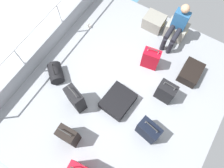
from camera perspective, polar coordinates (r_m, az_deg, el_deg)
The scene contains 16 objects.
ground_plane at distance 4.98m, azimuth 2.71°, elevation -2.81°, with size 4.40×5.20×0.06m, color gray.
gunwale_port at distance 5.51m, azimuth -17.19°, elevation 9.55°, with size 0.06×5.20×0.45m, color gray.
railing_port at distance 5.07m, azimuth -18.94°, elevation 12.90°, with size 0.04×4.20×1.02m.
sea_wake at distance 6.78m, azimuth -25.13°, elevation 11.83°, with size 12.00×12.00×0.01m.
cargo_crate_0 at distance 5.88m, azimuth 11.21°, elevation 16.09°, with size 0.55×0.43×0.36m.
cargo_crate_1 at distance 5.81m, azimuth 16.86°, elevation 13.67°, with size 0.54×0.39×0.42m.
passenger_seated at distance 5.39m, azimuth 17.14°, elevation 14.80°, with size 0.34×0.66×1.12m.
suitcase_1 at distance 5.09m, azimuth 10.34°, elevation 6.68°, with size 0.43×0.28×0.70m.
suitcase_2 at distance 4.47m, azimuth -11.61°, elevation -13.49°, with size 0.39×0.27×0.74m.
suitcase_3 at distance 4.60m, azimuth -9.74°, elevation -3.96°, with size 0.47×0.35×0.84m.
suitcase_4 at distance 4.76m, azimuth 1.61°, elevation -4.62°, with size 0.65×0.75×0.25m.
suitcase_5 at distance 5.35m, azimuth 20.40°, elevation 2.91°, with size 0.43×0.61×0.27m.
suitcase_6 at distance 4.81m, azimuth 14.23°, elevation -2.07°, with size 0.40×0.27×0.69m.
suitcase_7 at distance 4.49m, azimuth 9.75°, elevation -12.21°, with size 0.50×0.34×0.69m.
duffel_bag at distance 5.15m, azimuth -14.88°, elevation 2.88°, with size 0.56×0.55×0.48m.
paper_cup at distance 5.89m, azimuth -6.14°, elevation 15.25°, with size 0.08×0.08×0.10m, color white.
Camera 1 is at (0.72, -1.59, 4.63)m, focal length 33.99 mm.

